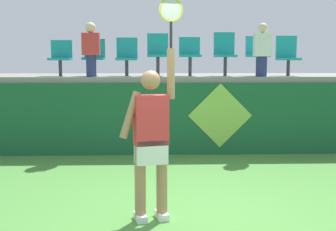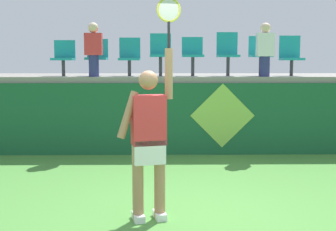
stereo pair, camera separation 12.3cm
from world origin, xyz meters
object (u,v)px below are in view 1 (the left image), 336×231
(stadium_chair_0, at_px, (61,56))
(stadium_chair_2, at_px, (127,55))
(spectator_0, at_px, (91,48))
(water_bottle, at_px, (262,71))
(stadium_chair_4, at_px, (190,53))
(tennis_player, at_px, (151,137))
(stadium_chair_5, at_px, (225,52))
(stadium_chair_7, at_px, (287,55))
(stadium_chair_3, at_px, (158,52))
(stadium_chair_1, at_px, (94,55))
(stadium_chair_6, at_px, (257,53))
(spectator_1, at_px, (262,49))

(stadium_chair_0, relative_size, stadium_chair_2, 0.93)
(stadium_chair_0, relative_size, spectator_0, 0.70)
(water_bottle, bearing_deg, stadium_chair_4, 162.39)
(tennis_player, relative_size, spectator_0, 2.42)
(tennis_player, bearing_deg, stadium_chair_5, 70.80)
(stadium_chair_2, bearing_deg, stadium_chair_7, 0.07)
(stadium_chair_3, xyz_separation_m, stadium_chair_7, (2.73, 0.00, -0.05))
(water_bottle, height_order, stadium_chair_0, stadium_chair_0)
(stadium_chair_7, bearing_deg, spectator_0, -173.33)
(water_bottle, bearing_deg, tennis_player, -119.49)
(stadium_chair_2, relative_size, stadium_chair_4, 0.98)
(stadium_chair_1, relative_size, spectator_0, 0.72)
(stadium_chair_4, bearing_deg, stadium_chair_0, 179.97)
(water_bottle, height_order, stadium_chair_4, stadium_chair_4)
(water_bottle, bearing_deg, stadium_chair_5, 146.19)
(stadium_chair_6, bearing_deg, stadium_chair_3, 179.84)
(tennis_player, height_order, spectator_1, spectator_1)
(stadium_chair_3, relative_size, stadium_chair_5, 0.97)
(tennis_player, relative_size, stadium_chair_2, 3.22)
(spectator_1, bearing_deg, stadium_chair_5, 145.61)
(stadium_chair_5, bearing_deg, stadium_chair_4, -179.12)
(tennis_player, height_order, stadium_chair_1, tennis_player)
(water_bottle, relative_size, stadium_chair_6, 0.27)
(spectator_0, bearing_deg, stadium_chair_4, 13.04)
(stadium_chair_2, xyz_separation_m, stadium_chair_6, (2.73, -0.01, 0.05))
(water_bottle, distance_m, stadium_chair_7, 0.86)
(stadium_chair_1, distance_m, stadium_chair_4, 2.00)
(stadium_chair_4, distance_m, spectator_0, 2.05)
(stadium_chair_5, bearing_deg, tennis_player, -109.20)
(water_bottle, relative_size, stadium_chair_5, 0.24)
(stadium_chair_1, relative_size, stadium_chair_5, 0.84)
(stadium_chair_4, bearing_deg, stadium_chair_2, 179.66)
(stadium_chair_2, xyz_separation_m, spectator_1, (2.73, -0.46, 0.13))
(stadium_chair_0, relative_size, stadium_chair_5, 0.82)
(stadium_chair_4, bearing_deg, stadium_chair_5, 0.88)
(stadium_chair_0, bearing_deg, stadium_chair_5, 0.16)
(stadium_chair_4, xyz_separation_m, spectator_1, (1.41, -0.45, 0.09))
(stadium_chair_6, relative_size, spectator_0, 0.78)
(stadium_chair_3, distance_m, stadium_chair_4, 0.67)
(water_bottle, bearing_deg, stadium_chair_1, 172.41)
(water_bottle, xyz_separation_m, stadium_chair_6, (-0.01, 0.46, 0.37))
(stadium_chair_4, distance_m, stadium_chair_6, 1.41)
(stadium_chair_5, height_order, stadium_chair_6, stadium_chair_5)
(stadium_chair_0, height_order, stadium_chair_2, stadium_chair_2)
(tennis_player, bearing_deg, spectator_1, 60.65)
(stadium_chair_4, distance_m, stadium_chair_5, 0.74)
(stadium_chair_2, relative_size, spectator_0, 0.75)
(stadium_chair_3, relative_size, spectator_1, 0.83)
(water_bottle, xyz_separation_m, spectator_0, (-3.42, -0.01, 0.45))
(tennis_player, relative_size, stadium_chair_1, 3.34)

